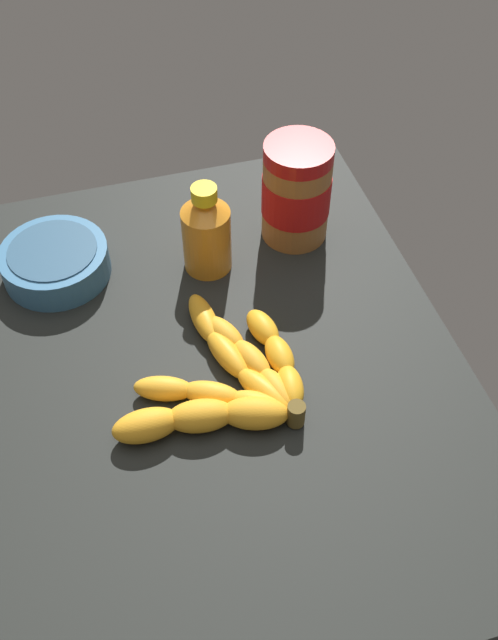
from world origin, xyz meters
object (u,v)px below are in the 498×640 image
peanut_butter_jar (296,192)px  honey_bottle (206,232)px  banana_bunch (230,382)px  small_bowl (55,261)px

peanut_butter_jar → honey_bottle: bearing=102.5°
banana_bunch → peanut_butter_jar: bearing=-33.4°
banana_bunch → small_bowl: small_bowl is taller
banana_bunch → peanut_butter_jar: 28.45cm
honey_bottle → banana_bunch: bearing=173.2°
peanut_butter_jar → small_bowl: 32.64cm
honey_bottle → small_bowl: 20.05cm
peanut_butter_jar → honey_bottle: size_ratio=1.12×
honey_bottle → small_bowl: bearing=78.8°
peanut_butter_jar → small_bowl: size_ratio=1.03×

